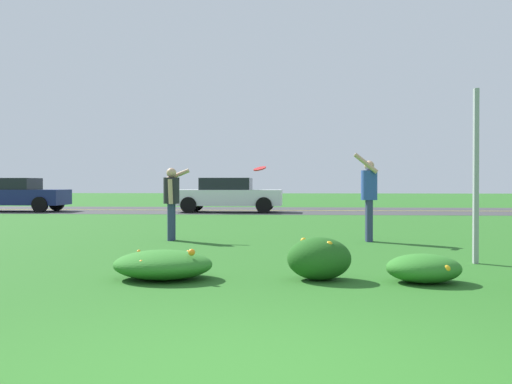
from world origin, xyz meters
The scene contains 12 objects.
ground_plane centered at (0.00, 11.98, 0.00)m, with size 120.00×120.00×0.00m, color #26601E.
highway_strip centered at (0.00, 23.95, 0.00)m, with size 120.00×7.63×0.01m, color #38383A.
highway_center_stripe centered at (0.00, 23.95, 0.01)m, with size 120.00×0.16×0.00m, color yellow.
daylily_clump_mid_center centered at (1.73, 3.88, 0.18)m, with size 0.92×0.80×0.35m.
daylily_clump_near_camera centered at (-1.54, 3.92, 0.18)m, with size 1.27×1.10×0.41m.
daylily_clump_front_left centered at (0.45, 4.01, 0.27)m, with size 0.81×0.75×0.54m.
sign_post_near_path centered at (2.86, 5.79, 1.33)m, with size 0.07×0.10×2.66m.
person_thrower_dark_shirt centered at (-2.55, 9.22, 0.93)m, with size 0.53×0.49×1.55m.
person_catcher_blue_shirt centered at (1.62, 9.26, 1.02)m, with size 0.51×0.49×1.85m.
frisbee_red centered at (-0.67, 9.27, 1.53)m, with size 0.29×0.27×0.15m.
car_navy_leftmost centered at (-12.31, 22.23, 0.74)m, with size 4.50×2.00×1.45m.
car_white_center_left centered at (-2.91, 22.23, 0.74)m, with size 4.50×2.00×1.45m.
Camera 1 is at (0.24, -3.86, 1.22)m, focal length 43.60 mm.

